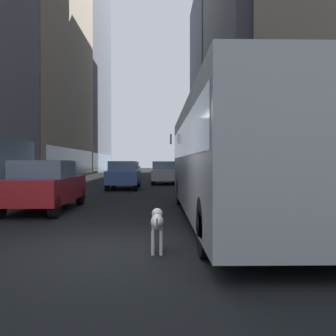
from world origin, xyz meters
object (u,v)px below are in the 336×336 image
object	(u,v)px
car_grey_wagon	(133,167)
car_yellow_taxi	(129,168)
car_blue_hatchback	(124,175)
pedestrian_in_coat	(280,178)
car_silver_sedan	(164,172)
car_red_coupe	(45,185)
transit_bus	(230,154)
dalmatian_dog	(157,222)
car_white_van	(162,168)

from	to	relation	value
car_grey_wagon	car_yellow_taxi	distance (m)	6.31
car_blue_hatchback	pedestrian_in_coat	bearing A→B (deg)	-53.78
car_grey_wagon	car_silver_sedan	bearing A→B (deg)	-80.98
car_grey_wagon	car_red_coupe	bearing A→B (deg)	-90.00
transit_bus	car_red_coupe	distance (m)	6.02
car_silver_sedan	car_red_coupe	bearing A→B (deg)	-105.00
transit_bus	car_blue_hatchback	bearing A→B (deg)	108.45
car_red_coupe	dalmatian_dog	bearing A→B (deg)	-57.41
transit_bus	car_blue_hatchback	world-z (taller)	transit_bus
car_blue_hatchback	car_yellow_taxi	xyz separation A→B (m)	(-1.60, 23.79, 0.00)
car_white_van	dalmatian_dog	distance (m)	41.82
car_blue_hatchback	car_grey_wagon	distance (m)	30.15
car_silver_sedan	car_yellow_taxi	bearing A→B (deg)	101.97
transit_bus	car_silver_sedan	bearing A→B (deg)	95.40
car_white_van	car_yellow_taxi	world-z (taller)	same
car_blue_hatchback	transit_bus	bearing A→B (deg)	-71.55
transit_bus	car_red_coupe	size ratio (longest dim) A/B	2.64
car_blue_hatchback	car_grey_wagon	xyz separation A→B (m)	(-1.60, 30.11, 0.01)
car_grey_wagon	dalmatian_dog	distance (m)	45.95
car_yellow_taxi	pedestrian_in_coat	world-z (taller)	pedestrian_in_coat
car_white_van	car_silver_sedan	world-z (taller)	same
car_silver_sedan	car_white_van	bearing A→B (deg)	90.00
car_red_coupe	car_yellow_taxi	bearing A→B (deg)	90.00
car_silver_sedan	pedestrian_in_coat	bearing A→B (deg)	-73.64
car_blue_hatchback	pedestrian_in_coat	distance (m)	10.86
car_blue_hatchback	car_white_van	world-z (taller)	same
transit_bus	pedestrian_in_coat	distance (m)	4.11
car_white_van	car_yellow_taxi	size ratio (longest dim) A/B	0.98
car_yellow_taxi	car_silver_sedan	xyz separation A→B (m)	(4.00, -18.87, -0.00)
car_blue_hatchback	car_grey_wagon	size ratio (longest dim) A/B	0.84
transit_bus	car_blue_hatchback	size ratio (longest dim) A/B	2.88
car_silver_sedan	dalmatian_dog	size ratio (longest dim) A/B	4.65
car_grey_wagon	dalmatian_dog	world-z (taller)	car_grey_wagon
car_red_coupe	car_blue_hatchback	xyz separation A→B (m)	(1.60, 10.00, -0.00)
car_yellow_taxi	pedestrian_in_coat	xyz separation A→B (m)	(8.02, -32.55, 0.19)
car_white_van	car_grey_wagon	size ratio (longest dim) A/B	0.93
car_white_van	car_yellow_taxi	bearing A→B (deg)	-149.78
car_blue_hatchback	car_silver_sedan	world-z (taller)	same
car_grey_wagon	car_silver_sedan	world-z (taller)	same
car_red_coupe	car_blue_hatchback	size ratio (longest dim) A/B	1.09
car_yellow_taxi	pedestrian_in_coat	size ratio (longest dim) A/B	2.67
car_yellow_taxi	car_red_coupe	bearing A→B (deg)	-90.00
car_red_coupe	pedestrian_in_coat	size ratio (longest dim) A/B	2.58
car_red_coupe	car_white_van	xyz separation A→B (m)	(4.00, 36.13, 0.00)
car_red_coupe	car_yellow_taxi	world-z (taller)	same
car_white_van	car_silver_sedan	bearing A→B (deg)	-90.00
car_red_coupe	car_grey_wagon	world-z (taller)	same
car_red_coupe	car_grey_wagon	size ratio (longest dim) A/B	0.92
car_red_coupe	car_yellow_taxi	distance (m)	33.80
car_yellow_taxi	car_grey_wagon	bearing A→B (deg)	90.00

